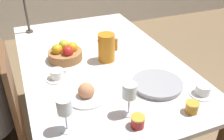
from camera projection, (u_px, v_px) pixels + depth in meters
name	position (u px, v px, depth m)	size (l,w,h in m)	color
ground_plane	(101.00, 136.00, 2.13)	(20.00, 20.00, 0.00)	#7F6647
dining_table	(99.00, 71.00, 1.79)	(1.03, 1.66, 0.76)	silver
chair_person_side	(0.00, 131.00, 1.46)	(0.42, 0.42, 1.01)	brown
red_pitcher	(106.00, 47.00, 1.67)	(0.14, 0.11, 0.19)	orange
wine_glass_water	(64.00, 107.00, 1.09)	(0.07, 0.07, 0.18)	white
wine_glass_juice	(129.00, 93.00, 1.18)	(0.07, 0.07, 0.18)	white
teacup_near_person	(203.00, 91.00, 1.37)	(0.14, 0.14, 0.06)	white
teacup_across	(57.00, 75.00, 1.51)	(0.14, 0.14, 0.06)	white
serving_tray	(157.00, 84.00, 1.45)	(0.29, 0.29, 0.03)	#9E9EA3
bread_plate	(86.00, 93.00, 1.35)	(0.23, 0.23, 0.09)	white
jam_jar_amber	(192.00, 107.00, 1.25)	(0.07, 0.07, 0.06)	#C67A1E
jam_jar_red	(138.00, 121.00, 1.16)	(0.07, 0.07, 0.06)	#A81E1E
fruit_bowl	(65.00, 53.00, 1.70)	(0.23, 0.23, 0.12)	#9E6B3D
candlestick_tall	(26.00, 13.00, 2.05)	(0.06, 0.06, 0.41)	#4C4238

